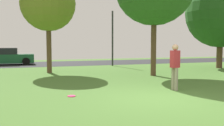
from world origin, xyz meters
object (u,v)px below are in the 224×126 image
maple_tree_near (48,4)px  frisbee_disc (71,96)px  person_thrower (175,65)px  street_lamp_post (112,39)px  parked_car_green (7,57)px  oak_tree_left (221,13)px

maple_tree_near → frisbee_disc: 8.51m
person_thrower → street_lamp_post: 11.27m
maple_tree_near → parked_car_green: maple_tree_near is taller
oak_tree_left → frisbee_disc: (-12.12, -6.38, -4.06)m
maple_tree_near → street_lamp_post: maple_tree_near is taller
frisbee_disc → maple_tree_near: bearing=90.8°
frisbee_disc → person_thrower: bearing=-2.5°
person_thrower → oak_tree_left: bearing=-150.8°
street_lamp_post → frisbee_disc: bearing=-115.8°
street_lamp_post → parked_car_green: bearing=154.4°
frisbee_disc → street_lamp_post: street_lamp_post is taller
maple_tree_near → oak_tree_left: size_ratio=0.89×
maple_tree_near → street_lamp_post: 6.74m
frisbee_disc → street_lamp_post: bearing=64.2°
person_thrower → street_lamp_post: (1.38, 11.11, 1.27)m
frisbee_disc → parked_car_green: bearing=101.6°
parked_car_green → street_lamp_post: (8.36, -4.00, 1.58)m
frisbee_disc → oak_tree_left: bearing=27.7°
person_thrower → street_lamp_post: bearing=-106.4°
maple_tree_near → street_lamp_post: (5.39, 3.54, -1.96)m
person_thrower → street_lamp_post: street_lamp_post is taller
frisbee_disc → street_lamp_post: (5.29, 10.94, 2.24)m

